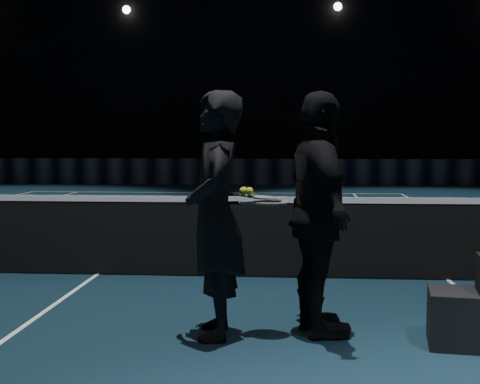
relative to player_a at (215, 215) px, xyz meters
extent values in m
plane|color=black|center=(-1.69, 2.35, -1.01)|extent=(36.00, 36.00, 0.00)
plane|color=black|center=(-1.69, 20.35, 3.99)|extent=(30.00, 0.00, 30.00)
cube|color=black|center=(-1.69, 2.35, -0.56)|extent=(12.80, 0.02, 0.86)
cube|color=white|center=(-1.69, 2.35, -0.09)|extent=(12.80, 0.03, 0.07)
cube|color=black|center=(-1.69, 17.85, -0.56)|extent=(22.00, 0.15, 0.90)
imported|color=black|center=(0.00, 0.00, 0.00)|extent=(0.57, 0.79, 2.01)
imported|color=black|center=(0.84, 0.10, 0.00)|extent=(0.78, 1.27, 2.01)
camera|label=1|loc=(0.61, -5.37, 0.63)|focal=50.00mm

